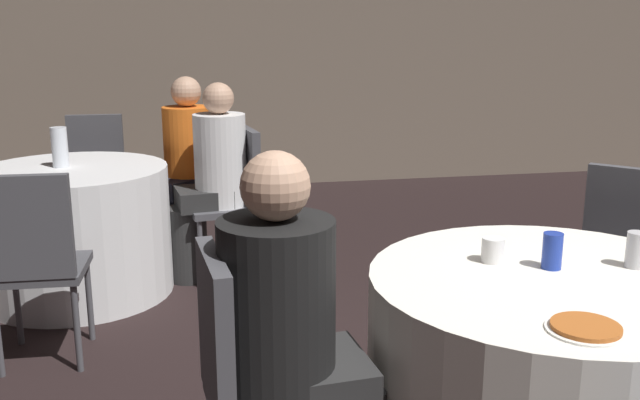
% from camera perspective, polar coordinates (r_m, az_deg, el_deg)
% --- Properties ---
extents(wall_back, '(16.00, 0.06, 2.80)m').
position_cam_1_polar(wall_back, '(6.95, -0.79, 12.79)').
color(wall_back, '#7A6B5B').
rests_on(wall_back, ground_plane).
extents(table_near, '(1.20, 1.20, 0.74)m').
position_cam_1_polar(table_near, '(2.58, 17.63, -13.63)').
color(table_near, white).
rests_on(table_near, ground_plane).
extents(table_far, '(1.07, 1.07, 0.74)m').
position_cam_1_polar(table_far, '(4.36, -18.93, -2.37)').
color(table_far, white).
rests_on(table_far, ground_plane).
extents(chair_near_west, '(0.44, 0.44, 0.92)m').
position_cam_1_polar(chair_near_west, '(2.14, -5.91, -13.67)').
color(chair_near_west, '#47474C').
rests_on(chair_near_west, ground_plane).
extents(chair_near_northeast, '(0.57, 0.57, 0.92)m').
position_cam_1_polar(chair_near_northeast, '(3.44, 22.94, -3.91)').
color(chair_near_northeast, '#47474C').
rests_on(chair_near_northeast, ground_plane).
extents(chair_far_north, '(0.41, 0.41, 0.92)m').
position_cam_1_polar(chair_far_north, '(5.23, -17.49, 2.39)').
color(chair_far_north, '#47474C').
rests_on(chair_far_north, ground_plane).
extents(chair_far_south, '(0.42, 0.42, 0.92)m').
position_cam_1_polar(chair_far_south, '(3.42, -21.90, -3.93)').
color(chair_far_south, '#47474C').
rests_on(chair_far_south, ground_plane).
extents(chair_far_northeast, '(0.56, 0.56, 0.92)m').
position_cam_1_polar(chair_far_northeast, '(4.85, -9.52, 1.98)').
color(chair_far_northeast, '#47474C').
rests_on(chair_far_northeast, ground_plane).
extents(chair_far_east, '(0.46, 0.45, 0.92)m').
position_cam_1_polar(chair_far_east, '(4.41, -6.70, 0.88)').
color(chair_far_east, '#47474C').
rests_on(chair_far_east, ground_plane).
extents(person_black_shirt, '(0.51, 0.36, 1.20)m').
position_cam_1_polar(person_black_shirt, '(2.14, -1.65, -11.72)').
color(person_black_shirt, '#282828').
rests_on(person_black_shirt, ground_plane).
extents(person_orange_shirt, '(0.47, 0.45, 1.21)m').
position_cam_1_polar(person_orange_shirt, '(4.74, -11.04, 2.36)').
color(person_orange_shirt, black).
rests_on(person_orange_shirt, ground_plane).
extents(person_white_shirt, '(0.49, 0.34, 1.20)m').
position_cam_1_polar(person_white_shirt, '(4.37, -8.84, 1.36)').
color(person_white_shirt, '#282828').
rests_on(person_white_shirt, ground_plane).
extents(pizza_plate_near, '(0.21, 0.21, 0.02)m').
position_cam_1_polar(pizza_plate_near, '(2.05, 20.49, -9.57)').
color(pizza_plate_near, white).
rests_on(pizza_plate_near, table_near).
extents(soda_can_silver, '(0.07, 0.07, 0.12)m').
position_cam_1_polar(soda_can_silver, '(2.60, 23.97, -3.67)').
color(soda_can_silver, silver).
rests_on(soda_can_silver, table_near).
extents(soda_can_blue, '(0.07, 0.07, 0.12)m').
position_cam_1_polar(soda_can_blue, '(2.49, 18.09, -3.89)').
color(soda_can_blue, '#1E38A5').
rests_on(soda_can_blue, table_near).
extents(cup_near, '(0.08, 0.08, 0.09)m').
position_cam_1_polar(cup_near, '(2.51, 13.66, -3.91)').
color(cup_near, white).
rests_on(cup_near, table_near).
extents(bottle_far, '(0.09, 0.09, 0.23)m').
position_cam_1_polar(bottle_far, '(4.30, -20.11, 3.99)').
color(bottle_far, silver).
rests_on(bottle_far, table_far).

